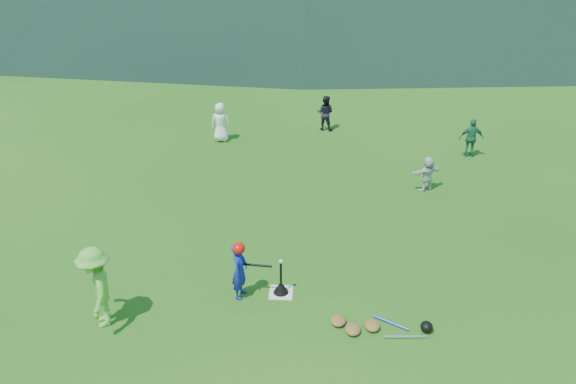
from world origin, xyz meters
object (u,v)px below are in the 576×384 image
object	(u,v)px
fielder_a	(221,122)
fielder_c	(471,138)
adult_coach	(97,287)
fielder_b	(325,113)
equipment_pile	(372,326)
home_plate	(281,293)
batter_child	(240,271)
batting_tee	(281,288)
fielder_d	(427,174)

from	to	relation	value
fielder_a	fielder_c	xyz separation A→B (m)	(7.50, -0.82, -0.03)
adult_coach	fielder_b	xyz separation A→B (m)	(4.01, 9.74, -0.20)
fielder_a	equipment_pile	bearing A→B (deg)	118.33
fielder_b	fielder_c	xyz separation A→B (m)	(4.25, -1.95, 0.00)
home_plate	adult_coach	size ratio (longest dim) A/B	0.29
adult_coach	fielder_a	xyz separation A→B (m)	(0.76, 8.61, -0.17)
batter_child	equipment_pile	bearing A→B (deg)	-97.56
batter_child	fielder_b	world-z (taller)	batter_child
adult_coach	batting_tee	distance (m)	3.36
fielder_a	fielder_b	world-z (taller)	fielder_a
fielder_a	home_plate	bearing A→B (deg)	110.22
home_plate	batting_tee	world-z (taller)	batting_tee
fielder_c	equipment_pile	world-z (taller)	fielder_c
fielder_b	equipment_pile	distance (m)	9.69
batting_tee	fielder_b	bearing A→B (deg)	84.26
batter_child	fielder_c	bearing A→B (deg)	-29.89
fielder_b	batting_tee	bearing A→B (deg)	99.74
fielder_b	fielder_d	xyz separation A→B (m)	(2.62, -4.19, -0.11)
fielder_b	fielder_c	distance (m)	4.67
equipment_pile	fielder_c	bearing A→B (deg)	65.91
adult_coach	fielder_d	xyz separation A→B (m)	(6.63, 5.55, -0.31)
fielder_b	batting_tee	size ratio (longest dim) A/B	1.71
batting_tee	fielder_d	bearing A→B (deg)	52.31
fielder_a	batting_tee	distance (m)	7.96
fielder_b	batting_tee	world-z (taller)	fielder_b
fielder_d	batting_tee	distance (m)	5.74
home_plate	fielder_d	distance (m)	5.74
home_plate	fielder_c	world-z (taller)	fielder_c
home_plate	fielder_b	distance (m)	8.78
batting_tee	equipment_pile	world-z (taller)	batting_tee
adult_coach	fielder_b	size ratio (longest dim) A/B	1.35
batting_tee	batter_child	bearing A→B (deg)	-171.01
fielder_c	equipment_pile	bearing A→B (deg)	67.60
adult_coach	fielder_a	size ratio (longest dim) A/B	1.28
equipment_pile	fielder_a	bearing A→B (deg)	115.50
adult_coach	equipment_pile	size ratio (longest dim) A/B	0.87
fielder_b	equipment_pile	bearing A→B (deg)	110.26
fielder_a	fielder_b	size ratio (longest dim) A/B	1.06
fielder_a	equipment_pile	size ratio (longest dim) A/B	0.68
batter_child	batting_tee	distance (m)	0.90
batter_child	fielder_b	xyz separation A→B (m)	(1.64, 8.84, -0.00)
fielder_b	fielder_d	distance (m)	4.94
fielder_a	fielder_c	distance (m)	7.54
fielder_b	batter_child	bearing A→B (deg)	94.96
home_plate	fielder_a	world-z (taller)	fielder_a
home_plate	equipment_pile	world-z (taller)	equipment_pile
fielder_c	fielder_d	distance (m)	2.77
home_plate	batter_child	bearing A→B (deg)	-171.01
fielder_d	equipment_pile	distance (m)	5.77
home_plate	fielder_d	world-z (taller)	fielder_d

